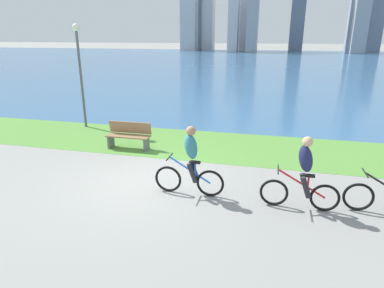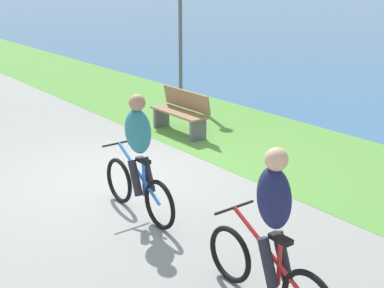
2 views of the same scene
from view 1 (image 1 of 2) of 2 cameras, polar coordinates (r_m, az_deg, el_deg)
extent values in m
plane|color=gray|center=(8.84, -7.89, -6.41)|extent=(300.00, 300.00, 0.00)
cube|color=#59933D|center=(11.80, -1.93, 0.21)|extent=(120.00, 3.36, 0.01)
cube|color=#386693|center=(50.68, 10.72, 13.88)|extent=(300.00, 75.98, 0.00)
torus|color=black|center=(8.11, -4.14, -6.04)|extent=(0.67, 0.06, 0.67)
torus|color=black|center=(7.87, 3.16, -6.81)|extent=(0.67, 0.06, 0.67)
cylinder|color=blue|center=(7.85, -0.37, -4.52)|extent=(1.02, 0.04, 0.62)
cylinder|color=blue|center=(7.84, 0.56, -4.95)|extent=(0.04, 0.04, 0.48)
cube|color=black|center=(7.74, 0.57, -3.17)|extent=(0.24, 0.10, 0.05)
cylinder|color=black|center=(7.87, -3.89, -2.21)|extent=(0.03, 0.52, 0.03)
ellipsoid|color=teal|center=(7.64, -0.18, -0.44)|extent=(0.40, 0.36, 0.65)
sphere|color=#A57A59|center=(7.52, -0.19, 2.30)|extent=(0.22, 0.22, 0.22)
cylinder|color=#26262D|center=(7.76, 0.02, -5.05)|extent=(0.27, 0.11, 0.49)
cylinder|color=#26262D|center=(7.94, 0.36, -4.49)|extent=(0.27, 0.11, 0.49)
torus|color=black|center=(7.69, 13.96, -8.13)|extent=(0.63, 0.06, 0.63)
torus|color=black|center=(7.79, 21.97, -8.63)|extent=(0.63, 0.06, 0.63)
cylinder|color=red|center=(7.61, 18.38, -6.51)|extent=(1.05, 0.04, 0.60)
cylinder|color=red|center=(7.64, 19.37, -6.91)|extent=(0.04, 0.04, 0.47)
cube|color=black|center=(7.54, 19.57, -5.17)|extent=(0.24, 0.10, 0.05)
cylinder|color=black|center=(7.47, 14.67, -4.26)|extent=(0.03, 0.52, 0.03)
ellipsoid|color=#1E234C|center=(7.40, 19.05, -2.41)|extent=(0.40, 0.36, 0.65)
sphere|color=#D8AD84|center=(7.28, 19.36, 0.39)|extent=(0.22, 0.22, 0.22)
cylinder|color=#26262D|center=(7.54, 19.03, -7.12)|extent=(0.27, 0.11, 0.49)
cylinder|color=#26262D|center=(7.72, 18.92, -6.49)|extent=(0.27, 0.11, 0.49)
torus|color=black|center=(8.11, 26.80, -8.17)|extent=(0.65, 0.06, 0.65)
cylinder|color=black|center=(7.91, 27.75, -4.43)|extent=(0.03, 0.52, 0.03)
cube|color=olive|center=(11.27, -10.99, 1.36)|extent=(1.50, 0.45, 0.04)
cube|color=olive|center=(11.37, -10.66, 2.84)|extent=(1.50, 0.11, 0.40)
cube|color=#595960|center=(11.08, -7.87, 0.02)|extent=(0.08, 0.37, 0.45)
cube|color=#595960|center=(11.61, -13.84, 0.51)|extent=(0.08, 0.37, 0.45)
cylinder|color=#595960|center=(14.26, -18.58, 10.36)|extent=(0.10, 0.10, 3.85)
sphere|color=white|center=(14.15, -19.44, 18.48)|extent=(0.28, 0.28, 0.28)
cube|color=#B7B7BC|center=(85.42, 0.43, 23.07)|extent=(2.46, 2.56, 21.45)
cube|color=slate|center=(85.66, 0.92, 20.15)|extent=(2.46, 3.46, 12.79)
cube|color=#B7B7BC|center=(86.30, 2.36, 22.52)|extent=(4.14, 3.74, 19.99)
cube|color=#B7B7BC|center=(77.80, 7.20, 19.50)|extent=(2.14, 3.72, 10.88)
cube|color=#B7B7BC|center=(84.32, 9.69, 22.79)|extent=(3.15, 3.90, 21.13)
cube|color=#8C939E|center=(76.26, 10.49, 20.74)|extent=(2.26, 4.09, 14.48)
cube|color=slate|center=(81.62, 18.03, 22.14)|extent=(2.94, 2.11, 20.52)
cube|color=#8C939E|center=(77.93, 27.53, 20.90)|extent=(2.73, 2.84, 19.49)
cube|color=#8C939E|center=(84.94, 26.94, 21.16)|extent=(3.38, 2.21, 21.11)
cube|color=slate|center=(83.69, 28.88, 17.81)|extent=(3.43, 2.91, 12.03)
camera|label=2|loc=(5.28, 59.63, 3.37)|focal=48.19mm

